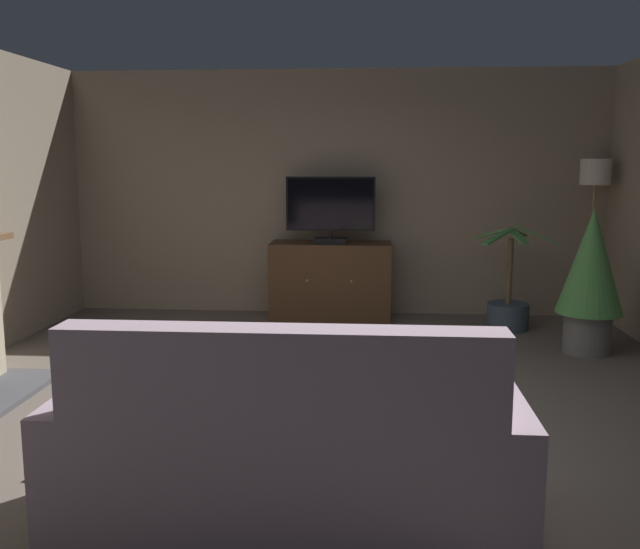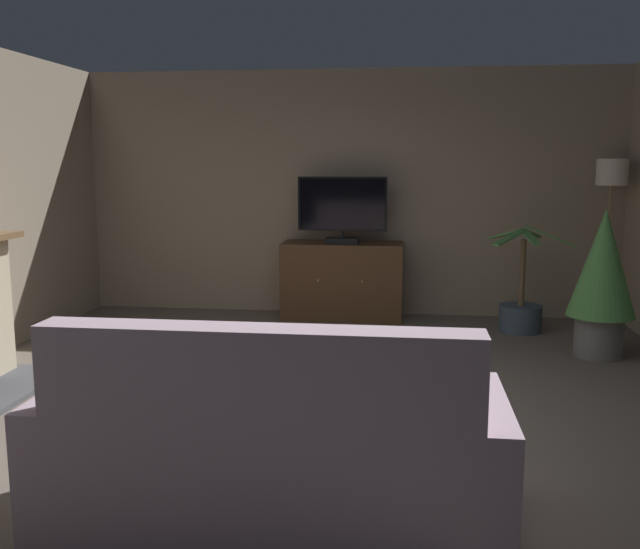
{
  "view_description": "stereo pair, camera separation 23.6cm",
  "coord_description": "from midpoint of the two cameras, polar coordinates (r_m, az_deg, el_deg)",
  "views": [
    {
      "loc": [
        0.42,
        -4.61,
        1.76
      ],
      "look_at": [
        0.05,
        0.36,
        0.95
      ],
      "focal_mm": 39.29,
      "sensor_mm": 36.0,
      "label": 1
    },
    {
      "loc": [
        0.66,
        -4.59,
        1.76
      ],
      "look_at": [
        0.05,
        0.36,
        0.95
      ],
      "focal_mm": 39.29,
      "sensor_mm": 36.0,
      "label": 2
    }
  ],
  "objects": [
    {
      "name": "sofa_floral",
      "position": [
        3.49,
        -4.54,
        -14.76
      ],
      "size": [
        2.24,
        0.92,
        1.06
      ],
      "color": "#AD93A3",
      "rests_on": "ground_plane"
    },
    {
      "name": "cat",
      "position": [
        5.49,
        -18.53,
        -8.8
      ],
      "size": [
        0.31,
        0.72,
        0.23
      ],
      "color": "#937A5B",
      "rests_on": "ground_plane"
    },
    {
      "name": "tv_cabinet",
      "position": [
        7.93,
        0.02,
        -0.65
      ],
      "size": [
        1.35,
        0.58,
        0.86
      ],
      "color": "#352315",
      "rests_on": "ground_plane"
    },
    {
      "name": "coffee_table",
      "position": [
        4.7,
        -0.96,
        -7.9
      ],
      "size": [
        1.04,
        0.53,
        0.43
      ],
      "color": "#422B19",
      "rests_on": "ground_plane"
    },
    {
      "name": "potted_plant_tall_palm_by_window",
      "position": [
        7.66,
        14.22,
        -2.78
      ],
      "size": [
        0.87,
        0.77,
        1.12
      ],
      "color": "#3D4C5B",
      "rests_on": "ground_plane"
    },
    {
      "name": "ground_plane",
      "position": [
        4.96,
        -2.31,
        -11.86
      ],
      "size": [
        6.73,
        7.58,
        0.04
      ],
      "primitive_type": "cube",
      "color": "#665B51"
    },
    {
      "name": "wall_back",
      "position": [
        8.17,
        0.48,
        6.63
      ],
      "size": [
        6.73,
        0.1,
        2.8
      ],
      "primitive_type": "cube",
      "color": "gray",
      "rests_on": "ground_plane"
    },
    {
      "name": "rug_central",
      "position": [
        4.97,
        -4.43,
        -11.5
      ],
      "size": [
        2.63,
        2.19,
        0.01
      ],
      "primitive_type": "cube",
      "color": "#8E704C",
      "rests_on": "ground_plane"
    },
    {
      "name": "television",
      "position": [
        7.77,
        -0.01,
        5.43
      ],
      "size": [
        0.99,
        0.2,
        0.74
      ],
      "color": "black",
      "rests_on": "tv_cabinet"
    },
    {
      "name": "floor_lamp",
      "position": [
        8.07,
        20.64,
        6.0
      ],
      "size": [
        0.34,
        0.34,
        1.79
      ],
      "color": "#4C4233",
      "rests_on": "ground_plane"
    },
    {
      "name": "tv_remote",
      "position": [
        4.74,
        -3.77,
        -6.97
      ],
      "size": [
        0.12,
        0.18,
        0.02
      ],
      "primitive_type": "cube",
      "rotation": [
        0.0,
        0.0,
        2.0
      ],
      "color": "black",
      "rests_on": "coffee_table"
    },
    {
      "name": "potted_plant_small_fern_corner",
      "position": [
        6.83,
        20.27,
        0.11
      ],
      "size": [
        0.6,
        0.6,
        1.35
      ],
      "color": "slate",
      "rests_on": "ground_plane"
    }
  ]
}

